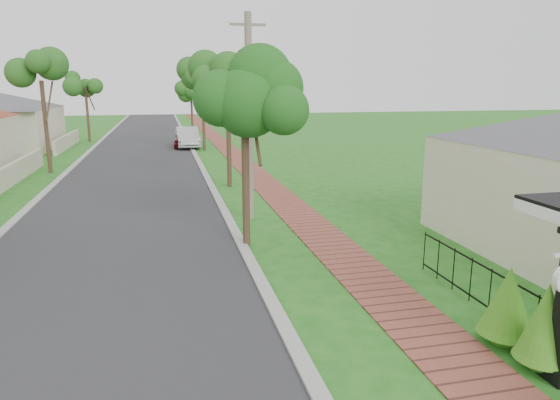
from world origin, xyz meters
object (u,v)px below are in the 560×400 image
object	(u,v)px
parked_car_red	(187,138)
near_tree	(244,97)
utility_pole	(249,118)
parked_car_white	(187,137)

from	to	relation	value
parked_car_red	near_tree	bearing A→B (deg)	-79.39
utility_pole	parked_car_white	bearing A→B (deg)	92.69
parked_car_white	near_tree	world-z (taller)	near_tree
near_tree	utility_pole	size ratio (longest dim) A/B	0.78
parked_car_white	near_tree	distance (m)	25.33
parked_car_red	utility_pole	world-z (taller)	utility_pole
parked_car_red	utility_pole	bearing A→B (deg)	-77.61
near_tree	parked_car_white	bearing A→B (deg)	90.91
parked_car_red	parked_car_white	bearing A→B (deg)	-68.91
parked_car_red	parked_car_white	size ratio (longest dim) A/B	0.87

